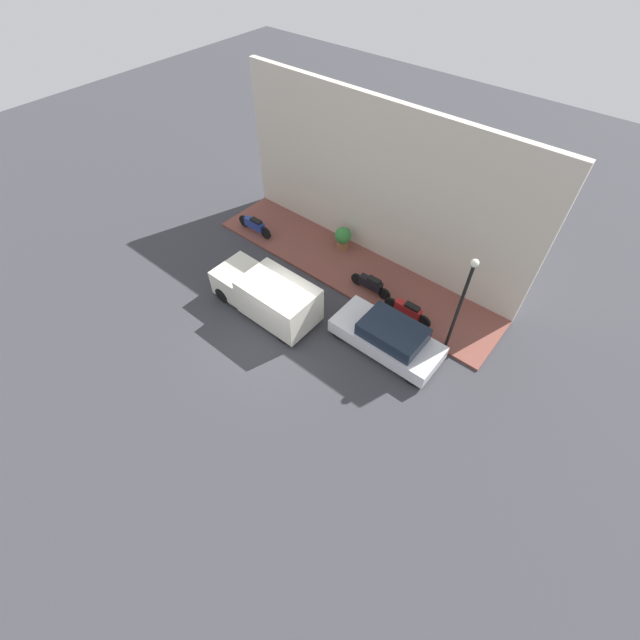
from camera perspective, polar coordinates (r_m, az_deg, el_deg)
ground_plane at (r=17.43m, az=-5.69°, el=-1.54°), size 60.00×60.00×0.00m
sidewalk at (r=20.01m, az=4.10°, el=6.93°), size 3.13×14.26×0.11m
building_facade at (r=19.13m, az=7.92°, el=17.33°), size 0.30×14.26×7.05m
parked_car at (r=16.54m, az=9.08°, el=-2.23°), size 1.83×4.32×1.35m
delivery_van at (r=17.63m, az=-7.17°, el=3.47°), size 1.95×4.70×1.81m
motorcycle_black at (r=18.59m, az=6.81°, el=4.78°), size 0.30×2.01×0.81m
motorcycle_blue at (r=21.94m, az=-8.71°, el=12.43°), size 0.30×2.15×0.81m
motorcycle_red at (r=17.68m, az=11.65°, el=1.24°), size 0.30×2.14×0.87m
streetlamp at (r=15.57m, az=18.48°, el=2.89°), size 0.28×0.28×4.36m
potted_plant at (r=20.64m, az=3.08°, el=10.98°), size 0.79×0.79×1.13m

